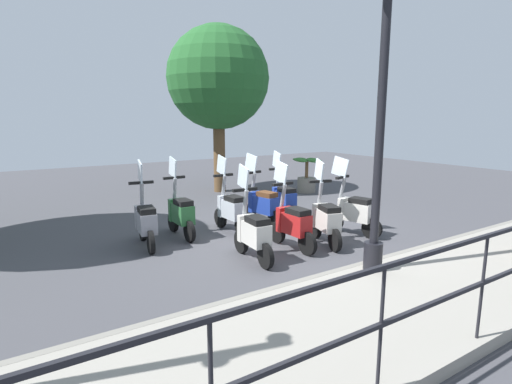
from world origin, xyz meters
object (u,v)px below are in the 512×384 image
scooter_near_1 (325,219)px  scooter_far_2 (231,208)px  lamp_post_near (380,131)px  tree_distant (218,79)px  scooter_near_3 (253,232)px  scooter_near_2 (292,222)px  scooter_far_0 (283,199)px  scooter_far_4 (146,221)px  scooter_far_1 (262,204)px  scooter_near_0 (353,211)px  potted_palm (307,178)px  scooter_far_3 (181,212)px

scooter_near_1 → scooter_far_2: 1.96m
lamp_post_near → scooter_far_2: size_ratio=2.88×
lamp_post_near → tree_distant: bearing=-10.7°
tree_distant → scooter_near_3: 6.90m
scooter_near_2 → scooter_near_3: size_ratio=1.00×
scooter_near_1 → scooter_far_0: same height
scooter_far_0 → scooter_far_4: same height
lamp_post_near → scooter_far_1: bearing=-4.5°
tree_distant → scooter_far_1: (-4.08, 1.13, -2.95)m
lamp_post_near → scooter_far_0: (3.44, -0.96, -1.64)m
scooter_far_2 → scooter_far_4: 1.75m
lamp_post_near → scooter_far_2: (3.22, 0.52, -1.64)m
scooter_near_0 → scooter_near_1: (-0.16, 0.88, 0.00)m
lamp_post_near → scooter_near_3: lamp_post_near is taller
scooter_near_0 → scooter_near_3: same height
potted_palm → scooter_far_3: size_ratio=0.69×
scooter_near_2 → scooter_far_0: (1.74, -1.10, 0.00)m
potted_palm → scooter_near_0: 4.59m
tree_distant → scooter_far_1: size_ratio=3.24×
scooter_near_3 → scooter_near_1: bearing=-86.4°
scooter_near_3 → scooter_far_1: size_ratio=1.00×
potted_palm → scooter_near_3: size_ratio=0.69×
scooter_far_2 → scooter_far_3: 1.01m
scooter_near_2 → scooter_far_0: size_ratio=1.00×
scooter_near_0 → scooter_far_3: same height
potted_palm → scooter_near_2: (-4.08, 3.73, 0.04)m
scooter_near_2 → lamp_post_near: bearing=-177.5°
scooter_far_1 → scooter_far_3: size_ratio=1.00×
scooter_near_0 → scooter_far_2: size_ratio=1.00×
lamp_post_near → scooter_near_0: bearing=-39.2°
scooter_far_0 → scooter_far_4: (-0.24, 3.23, 0.00)m
scooter_near_0 → scooter_near_3: (-0.15, 2.44, 0.00)m
lamp_post_near → scooter_far_4: (3.20, 2.27, -1.64)m
potted_palm → scooter_far_0: scooter_far_0 is taller
scooter_far_4 → scooter_far_3: bearing=-64.4°
scooter_near_1 → scooter_far_0: size_ratio=1.00×
tree_distant → scooter_near_3: size_ratio=3.24×
scooter_near_1 → scooter_near_2: (0.13, 0.66, 0.00)m
scooter_near_2 → scooter_far_4: same height
scooter_near_3 → tree_distant: bearing=-18.8°
scooter_far_0 → scooter_far_3: bearing=97.8°
scooter_near_1 → scooter_far_3: size_ratio=1.00×
scooter_near_1 → scooter_near_3: size_ratio=1.00×
scooter_near_3 → scooter_far_1: (1.67, -1.29, 0.00)m
scooter_near_2 → tree_distant: bearing=-17.3°
tree_distant → scooter_near_1: size_ratio=3.24×
lamp_post_near → scooter_far_4: bearing=35.3°
potted_palm → scooter_far_2: (-2.55, 4.11, 0.04)m
scooter_near_3 → scooter_far_2: size_ratio=1.00×
scooter_near_0 → scooter_near_1: bearing=85.2°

